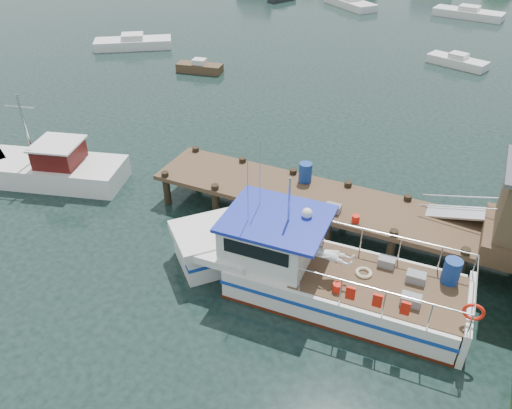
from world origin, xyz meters
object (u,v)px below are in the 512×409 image
at_px(work_boat, 45,168).
at_px(moored_a, 133,43).
at_px(dock, 460,211).
at_px(lobster_boat, 307,268).
at_px(moored_d, 350,3).
at_px(moored_b, 457,61).
at_px(moored_rowboat, 200,67).
at_px(moored_far, 468,13).

relative_size(work_boat, moored_a, 1.27).
distance_m(dock, work_boat, 18.61).
xyz_separation_m(lobster_boat, moored_d, (-11.29, 44.30, -0.53)).
bearing_deg(moored_b, moored_a, 178.38).
relative_size(lobster_boat, moored_rowboat, 3.18).
relative_size(dock, moored_d, 2.40).
xyz_separation_m(dock, moored_a, (-28.00, 17.57, -1.81)).
bearing_deg(moored_d, moored_rowboat, -121.40).
distance_m(moored_a, moored_d, 25.89).
distance_m(work_boat, moored_a, 21.89).
bearing_deg(work_boat, moored_rowboat, 78.67).
height_order(work_boat, moored_a, work_boat).
xyz_separation_m(work_boat, moored_a, (-9.57, 19.68, -0.25)).
relative_size(moored_far, moored_d, 1.02).
xyz_separation_m(lobster_boat, moored_b, (1.89, 28.25, -0.60)).
distance_m(dock, moored_b, 24.50).
xyz_separation_m(moored_b, moored_d, (-13.19, 16.05, 0.07)).
distance_m(work_boat, moored_b, 30.83).
relative_size(lobster_boat, moored_a, 1.74).
relative_size(moored_rowboat, moored_b, 0.75).
bearing_deg(moored_far, moored_d, 176.47).
distance_m(moored_far, moored_d, 12.35).
bearing_deg(dock, lobster_boat, -138.14).
bearing_deg(moored_rowboat, moored_d, 101.44).
bearing_deg(moored_rowboat, lobster_boat, -30.08).
xyz_separation_m(lobster_boat, work_boat, (-14.02, 1.84, -0.28)).
relative_size(moored_rowboat, moored_far, 0.50).
height_order(moored_far, moored_d, moored_d).
bearing_deg(moored_b, moored_far, 76.53).
distance_m(dock, lobster_boat, 6.05).
bearing_deg(moored_far, work_boat, -115.36).
xyz_separation_m(moored_far, moored_d, (-12.33, -0.54, 0.01)).
xyz_separation_m(moored_far, moored_b, (0.85, -16.59, -0.06)).
xyz_separation_m(dock, moored_rowboat, (-19.75, 14.63, -1.88)).
height_order(moored_b, moored_d, moored_d).
height_order(work_boat, moored_rowboat, work_boat).
bearing_deg(moored_rowboat, dock, -16.16).
relative_size(work_boat, moored_d, 1.19).
distance_m(moored_rowboat, moored_far, 30.95).
bearing_deg(moored_far, dock, -91.35).
bearing_deg(work_boat, moored_d, 70.48).
relative_size(dock, moored_b, 3.52).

